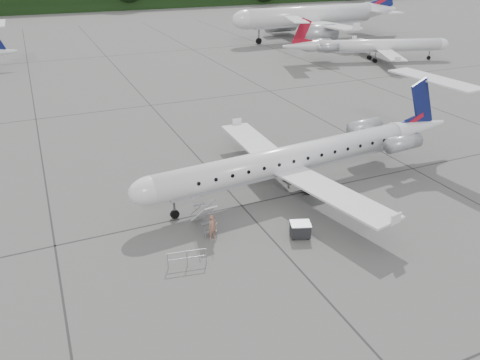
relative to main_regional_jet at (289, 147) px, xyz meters
name	(u,v)px	position (x,y,z in m)	size (l,w,h in m)	color
ground	(339,205)	(2.15, -3.76, -3.44)	(320.00, 320.00, 0.00)	#575755
main_regional_jet	(289,147)	(0.00, 0.00, 0.00)	(26.81, 19.31, 6.88)	silver
airstair	(204,214)	(-7.65, -2.82, -2.36)	(0.85, 2.33, 2.15)	silver
passenger	(213,227)	(-7.54, -4.13, -2.59)	(0.62, 0.40, 1.69)	#8B5E4C
safety_railing	(187,259)	(-9.88, -6.18, -2.94)	(2.20, 0.08, 1.00)	#919499
baggage_cart	(300,230)	(-2.44, -6.12, -2.92)	(1.20, 0.97, 1.04)	black
bg_narrowbody	(310,6)	(36.33, 56.75, 3.04)	(36.09, 25.98, 12.96)	silver
bg_regional_right	(380,39)	(36.14, 34.57, 0.00)	(26.19, 18.86, 6.87)	silver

